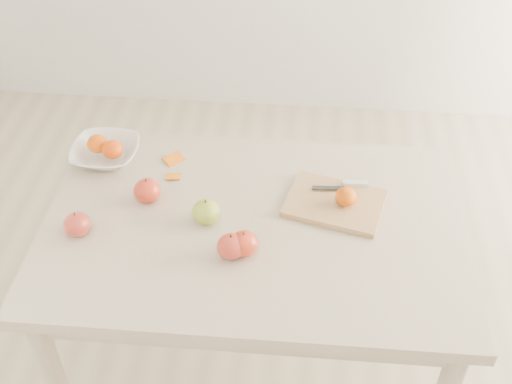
{
  "coord_description": "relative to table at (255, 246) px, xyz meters",
  "views": [
    {
      "loc": [
        0.12,
        -1.31,
        2.01
      ],
      "look_at": [
        0.0,
        0.05,
        0.82
      ],
      "focal_mm": 45.0,
      "sensor_mm": 36.0,
      "label": 1
    }
  ],
  "objects": [
    {
      "name": "apple_red_a",
      "position": [
        -0.32,
        0.07,
        0.13
      ],
      "size": [
        0.08,
        0.08,
        0.07
      ],
      "primitive_type": "ellipsoid",
      "color": "#A21516",
      "rests_on": "table"
    },
    {
      "name": "bowl_tangerine_far",
      "position": [
        -0.46,
        0.23,
        0.15
      ],
      "size": [
        0.06,
        0.06,
        0.06
      ],
      "primitive_type": "ellipsoid",
      "color": "#DC4807",
      "rests_on": "fruit_bowl"
    },
    {
      "name": "table",
      "position": [
        0.0,
        0.0,
        0.0
      ],
      "size": [
        1.2,
        0.8,
        0.75
      ],
      "color": "#C4B194",
      "rests_on": "ground"
    },
    {
      "name": "bowl_tangerine_near",
      "position": [
        -0.52,
        0.26,
        0.15
      ],
      "size": [
        0.07,
        0.07,
        0.06
      ],
      "primitive_type": "ellipsoid",
      "color": "#DC4807",
      "rests_on": "fruit_bowl"
    },
    {
      "name": "apple_red_e",
      "position": [
        -0.02,
        -0.12,
        0.13
      ],
      "size": [
        0.08,
        0.08,
        0.07
      ],
      "primitive_type": "ellipsoid",
      "color": "#A60D1B",
      "rests_on": "table"
    },
    {
      "name": "board_tangerine",
      "position": [
        0.26,
        0.08,
        0.14
      ],
      "size": [
        0.06,
        0.06,
        0.05
      ],
      "primitive_type": "ellipsoid",
      "color": "#D76507",
      "rests_on": "cutting_board"
    },
    {
      "name": "apple_green",
      "position": [
        -0.14,
        -0.01,
        0.13
      ],
      "size": [
        0.08,
        0.08,
        0.07
      ],
      "primitive_type": "ellipsoid",
      "color": "olive",
      "rests_on": "table"
    },
    {
      "name": "cutting_board",
      "position": [
        0.23,
        0.09,
        0.11
      ],
      "size": [
        0.31,
        0.26,
        0.02
      ],
      "primitive_type": "cube",
      "rotation": [
        0.0,
        0.0,
        -0.26
      ],
      "color": "tan",
      "rests_on": "table"
    },
    {
      "name": "orange_peel_a",
      "position": [
        -0.28,
        0.26,
        0.1
      ],
      "size": [
        0.07,
        0.07,
        0.01
      ],
      "primitive_type": "cube",
      "rotation": [
        0.21,
        0.0,
        0.79
      ],
      "color": "orange",
      "rests_on": "table"
    },
    {
      "name": "paring_knife",
      "position": [
        0.27,
        0.16,
        0.12
      ],
      "size": [
        0.17,
        0.05,
        0.01
      ],
      "color": "white",
      "rests_on": "cutting_board"
    },
    {
      "name": "apple_red_b",
      "position": [
        -0.48,
        -0.09,
        0.13
      ],
      "size": [
        0.08,
        0.08,
        0.07
      ],
      "primitive_type": "ellipsoid",
      "color": "maroon",
      "rests_on": "table"
    },
    {
      "name": "orange_peel_b",
      "position": [
        -0.27,
        0.18,
        0.1
      ],
      "size": [
        0.05,
        0.04,
        0.01
      ],
      "primitive_type": "cube",
      "rotation": [
        -0.14,
        0.0,
        0.11
      ],
      "color": "orange",
      "rests_on": "table"
    },
    {
      "name": "apple_red_c",
      "position": [
        -0.05,
        -0.13,
        0.13
      ],
      "size": [
        0.08,
        0.08,
        0.07
      ],
      "primitive_type": "ellipsoid",
      "color": "maroon",
      "rests_on": "table"
    },
    {
      "name": "fruit_bowl",
      "position": [
        -0.49,
        0.25,
        0.12
      ],
      "size": [
        0.21,
        0.21,
        0.05
      ],
      "primitive_type": "imported",
      "color": "white",
      "rests_on": "table"
    },
    {
      "name": "ground",
      "position": [
        0.0,
        0.0,
        -0.65
      ],
      "size": [
        3.5,
        3.5,
        0.0
      ],
      "primitive_type": "plane",
      "color": "#C6B293",
      "rests_on": "ground"
    }
  ]
}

